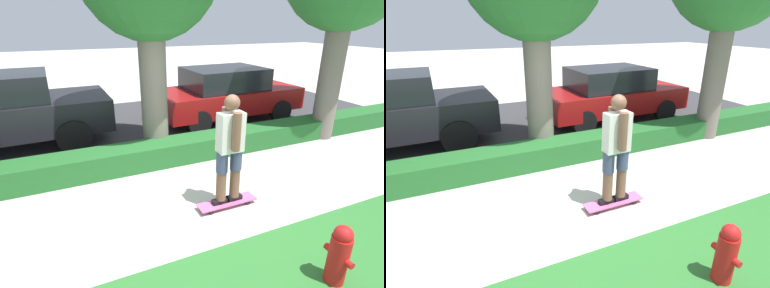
% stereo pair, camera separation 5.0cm
% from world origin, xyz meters
% --- Properties ---
extents(ground_plane, '(60.00, 60.00, 0.00)m').
position_xyz_m(ground_plane, '(0.00, 0.00, 0.00)').
color(ground_plane, '#BCB7AD').
extents(street_asphalt, '(14.96, 5.00, 0.01)m').
position_xyz_m(street_asphalt, '(0.00, 4.20, 0.00)').
color(street_asphalt, '#38383A').
rests_on(street_asphalt, ground_plane).
extents(hedge_row, '(14.96, 0.60, 0.45)m').
position_xyz_m(hedge_row, '(0.00, 1.60, 0.22)').
color(hedge_row, '#236028').
rests_on(hedge_row, ground_plane).
extents(skateboard, '(0.94, 0.24, 0.09)m').
position_xyz_m(skateboard, '(0.35, -0.25, 0.07)').
color(skateboard, '#DB5B93').
rests_on(skateboard, ground_plane).
extents(skater_person, '(0.49, 0.42, 1.65)m').
position_xyz_m(skater_person, '(0.35, -0.25, 0.96)').
color(skater_person, black).
rests_on(skater_person, skateboard).
extents(parked_car_middle, '(4.07, 1.89, 1.47)m').
position_xyz_m(parked_car_middle, '(2.52, 3.63, 0.76)').
color(parked_car_middle, maroon).
rests_on(parked_car_middle, ground_plane).
extents(fire_hydrant, '(0.21, 0.34, 0.72)m').
position_xyz_m(fire_hydrant, '(0.70, -1.96, 0.36)').
color(fire_hydrant, red).
rests_on(fire_hydrant, ground_plane).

